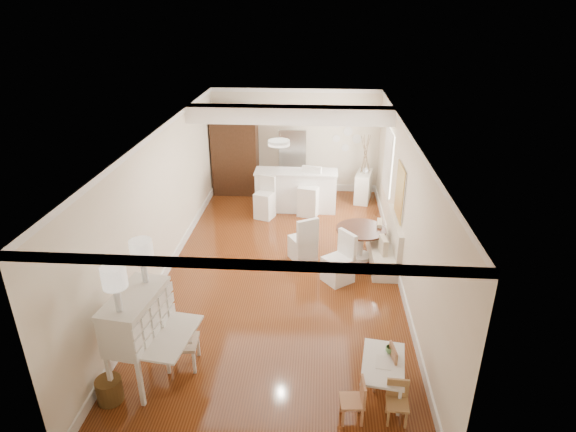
# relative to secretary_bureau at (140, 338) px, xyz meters

# --- Properties ---
(room) EXTENTS (9.00, 9.04, 2.82)m
(room) POSITION_rel_secretary_bureau_xyz_m (1.74, 3.35, 1.29)
(room) COLOR brown
(room) RESTS_ON ground
(secretary_bureau) EXTENTS (1.21, 1.23, 1.38)m
(secretary_bureau) POSITION_rel_secretary_bureau_xyz_m (0.00, 0.00, 0.00)
(secretary_bureau) COLOR silver
(secretary_bureau) RESTS_ON ground
(gustavian_armchair) EXTENTS (0.51, 0.51, 0.83)m
(gustavian_armchair) POSITION_rel_secretary_bureau_xyz_m (0.48, 0.30, -0.27)
(gustavian_armchair) COLOR white
(gustavian_armchair) RESTS_ON ground
(wicker_basket) EXTENTS (0.42, 0.42, 0.34)m
(wicker_basket) POSITION_rel_secretary_bureau_xyz_m (-0.32, -0.46, -0.52)
(wicker_basket) COLOR brown
(wicker_basket) RESTS_ON ground
(kids_table) EXTENTS (0.68, 1.00, 0.46)m
(kids_table) POSITION_rel_secretary_bureau_xyz_m (3.31, -0.01, -0.46)
(kids_table) COLOR white
(kids_table) RESTS_ON ground
(kids_chair_a) EXTENTS (0.32, 0.32, 0.62)m
(kids_chair_a) POSITION_rel_secretary_bureau_xyz_m (2.87, -0.55, -0.38)
(kids_chair_a) COLOR #B57A52
(kids_chair_a) RESTS_ON ground
(kids_chair_b) EXTENTS (0.35, 0.35, 0.65)m
(kids_chair_b) POSITION_rel_secretary_bureau_xyz_m (3.32, 0.08, -0.37)
(kids_chair_b) COLOR #A9724C
(kids_chair_b) RESTS_ON ground
(kids_chair_c) EXTENTS (0.29, 0.29, 0.57)m
(kids_chair_c) POSITION_rel_secretary_bureau_xyz_m (3.44, -0.54, -0.40)
(kids_chair_c) COLOR #AF824F
(kids_chair_c) RESTS_ON ground
(banquette) EXTENTS (0.52, 1.60, 0.98)m
(banquette) POSITION_rel_secretary_bureau_xyz_m (3.69, 3.52, -0.20)
(banquette) COLOR silver
(banquette) RESTS_ON ground
(dining_table) EXTENTS (1.05, 1.05, 0.69)m
(dining_table) POSITION_rel_secretary_bureau_xyz_m (3.25, 3.66, -0.34)
(dining_table) COLOR #432215
(dining_table) RESTS_ON ground
(slip_chair_near) EXTENTS (0.67, 0.66, 0.98)m
(slip_chair_near) POSITION_rel_secretary_bureau_xyz_m (2.78, 2.76, -0.20)
(slip_chair_near) COLOR white
(slip_chair_near) RESTS_ON ground
(slip_chair_far) EXTENTS (0.64, 0.65, 0.97)m
(slip_chair_far) POSITION_rel_secretary_bureau_xyz_m (2.08, 3.57, -0.20)
(slip_chair_far) COLOR silver
(slip_chair_far) RESTS_ON ground
(breakfast_counter) EXTENTS (2.05, 0.65, 1.03)m
(breakfast_counter) POSITION_rel_secretary_bureau_xyz_m (1.80, 6.12, -0.17)
(breakfast_counter) COLOR white
(breakfast_counter) RESTS_ON ground
(bar_stool_left) EXTENTS (0.53, 0.53, 1.03)m
(bar_stool_left) POSITION_rel_secretary_bureau_xyz_m (1.07, 5.57, -0.17)
(bar_stool_left) COLOR white
(bar_stool_left) RESTS_ON ground
(bar_stool_right) EXTENTS (0.58, 0.58, 1.20)m
(bar_stool_right) POSITION_rel_secretary_bureau_xyz_m (2.14, 5.83, -0.09)
(bar_stool_right) COLOR white
(bar_stool_right) RESTS_ON ground
(pantry_cabinet) EXTENTS (1.20, 0.60, 2.30)m
(pantry_cabinet) POSITION_rel_secretary_bureau_xyz_m (0.10, 7.20, 0.46)
(pantry_cabinet) COLOR #381E11
(pantry_cabinet) RESTS_ON ground
(fridge) EXTENTS (0.75, 0.65, 1.80)m
(fridge) POSITION_rel_secretary_bureau_xyz_m (2.00, 7.17, 0.21)
(fridge) COLOR silver
(fridge) RESTS_ON ground
(sideboard) EXTENTS (0.52, 0.87, 0.78)m
(sideboard) POSITION_rel_secretary_bureau_xyz_m (3.54, 6.85, -0.30)
(sideboard) COLOR silver
(sideboard) RESTS_ON ground
(pencil_cup) EXTENTS (0.17, 0.17, 0.10)m
(pencil_cup) POSITION_rel_secretary_bureau_xyz_m (3.42, 0.20, -0.18)
(pencil_cup) COLOR #64A660
(pencil_cup) RESTS_ON kids_table
(branch_vase) EXTENTS (0.17, 0.17, 0.17)m
(branch_vase) POSITION_rel_secretary_bureau_xyz_m (3.58, 6.84, 0.17)
(branch_vase) COLOR white
(branch_vase) RESTS_ON sideboard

